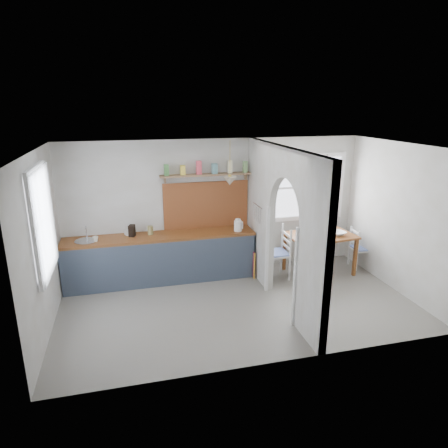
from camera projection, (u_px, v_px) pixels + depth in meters
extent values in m
cube|color=slate|center=(238.00, 305.00, 6.66)|extent=(5.80, 3.20, 0.01)
cube|color=silver|center=(240.00, 147.00, 5.90)|extent=(5.80, 3.20, 0.01)
cube|color=silver|center=(216.00, 206.00, 7.76)|extent=(5.80, 0.01, 2.60)
cube|color=silver|center=(276.00, 270.00, 4.79)|extent=(5.80, 0.01, 2.60)
cube|color=silver|center=(41.00, 246.00, 5.60)|extent=(0.01, 3.20, 2.60)
cube|color=silver|center=(399.00, 218.00, 6.96)|extent=(0.01, 3.20, 2.60)
cube|color=silver|center=(315.00, 254.00, 5.33)|extent=(0.12, 0.80, 2.60)
cube|color=silver|center=(260.00, 212.00, 7.37)|extent=(0.12, 1.20, 2.60)
cube|color=silver|center=(288.00, 183.00, 6.03)|extent=(0.12, 1.20, 1.05)
cube|color=brown|center=(160.00, 236.00, 7.34)|extent=(3.50, 0.60, 0.05)
cube|color=#3A4252|center=(163.00, 265.00, 7.21)|extent=(3.50, 0.03, 0.85)
cube|color=black|center=(161.00, 258.00, 7.52)|extent=(3.46, 0.45, 0.85)
cylinder|color=silver|center=(86.00, 241.00, 7.04)|extent=(0.40, 0.40, 0.02)
cube|color=brown|center=(206.00, 205.00, 7.68)|extent=(1.65, 0.03, 0.90)
cube|color=#976D4D|center=(207.00, 175.00, 7.43)|extent=(1.75, 0.20, 0.03)
cube|color=#367330|center=(166.00, 171.00, 7.22)|extent=(0.09, 0.09, 0.18)
cube|color=gold|center=(183.00, 170.00, 7.29)|extent=(0.09, 0.09, 0.18)
cube|color=#C83243|center=(199.00, 169.00, 7.36)|extent=(0.09, 0.09, 0.18)
cube|color=#46797E|center=(214.00, 169.00, 7.43)|extent=(0.09, 0.09, 0.18)
cube|color=beige|center=(230.00, 168.00, 7.50)|extent=(0.09, 0.09, 0.18)
cube|color=#679754|center=(245.00, 168.00, 7.57)|extent=(0.09, 0.09, 0.18)
cone|color=beige|center=(230.00, 181.00, 7.21)|extent=(0.26, 0.26, 0.16)
cylinder|color=silver|center=(258.00, 206.00, 7.21)|extent=(0.02, 0.50, 0.02)
imported|color=white|center=(95.00, 239.00, 6.98)|extent=(0.13, 0.13, 0.09)
imported|color=silver|center=(128.00, 233.00, 7.30)|extent=(0.15, 0.15, 0.11)
cube|color=black|center=(132.00, 231.00, 7.25)|extent=(0.14, 0.16, 0.21)
cylinder|color=olive|center=(150.00, 230.00, 7.35)|extent=(0.11, 0.11, 0.16)
cube|color=#A11841|center=(254.00, 264.00, 7.62)|extent=(0.02, 0.03, 0.51)
cube|color=gold|center=(254.00, 267.00, 7.58)|extent=(0.02, 0.03, 0.54)
imported|color=white|center=(338.00, 233.00, 7.68)|extent=(0.33, 0.33, 0.07)
imported|color=#4F7A56|center=(316.00, 237.00, 7.46)|extent=(0.09, 0.09, 0.08)
cylinder|color=black|center=(302.00, 237.00, 7.57)|extent=(0.23, 0.23, 0.02)
imported|color=#6C367A|center=(317.00, 227.00, 7.89)|extent=(0.19, 0.19, 0.18)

